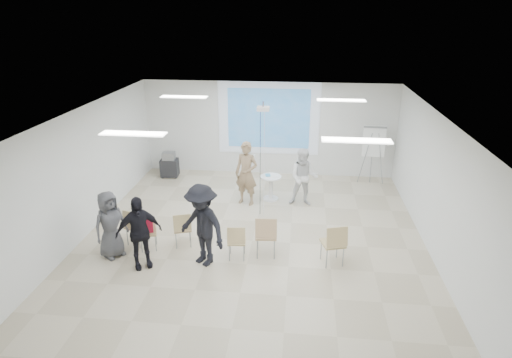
# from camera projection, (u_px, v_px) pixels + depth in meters

# --- Properties ---
(floor) EXTENTS (8.00, 9.00, 0.10)m
(floor) POSITION_uv_depth(u_px,v_px,m) (252.00, 243.00, 10.09)
(floor) COLOR beige
(floor) RESTS_ON ground
(ceiling) EXTENTS (8.00, 9.00, 0.10)m
(ceiling) POSITION_uv_depth(u_px,v_px,m) (252.00, 113.00, 8.94)
(ceiling) COLOR white
(ceiling) RESTS_ON wall_back
(wall_back) EXTENTS (8.00, 0.10, 3.00)m
(wall_back) POSITION_uv_depth(u_px,v_px,m) (269.00, 129.00, 13.71)
(wall_back) COLOR silver
(wall_back) RESTS_ON floor
(wall_left) EXTENTS (0.10, 9.00, 3.00)m
(wall_left) POSITION_uv_depth(u_px,v_px,m) (79.00, 175.00, 9.92)
(wall_left) COLOR silver
(wall_left) RESTS_ON floor
(wall_right) EXTENTS (0.10, 9.00, 3.00)m
(wall_right) POSITION_uv_depth(u_px,v_px,m) (441.00, 190.00, 9.10)
(wall_right) COLOR silver
(wall_right) RESTS_ON floor
(projection_halo) EXTENTS (3.20, 0.01, 2.30)m
(projection_halo) POSITION_uv_depth(u_px,v_px,m) (269.00, 119.00, 13.52)
(projection_halo) COLOR silver
(projection_halo) RESTS_ON wall_back
(projection_image) EXTENTS (2.60, 0.01, 1.90)m
(projection_image) POSITION_uv_depth(u_px,v_px,m) (269.00, 119.00, 13.51)
(projection_image) COLOR teal
(projection_image) RESTS_ON wall_back
(pedestal_table) EXTENTS (0.69, 0.69, 0.74)m
(pedestal_table) POSITION_uv_depth(u_px,v_px,m) (271.00, 186.00, 12.10)
(pedestal_table) COLOR white
(pedestal_table) RESTS_ON floor
(player_left) EXTENTS (0.85, 0.69, 2.02)m
(player_left) POSITION_uv_depth(u_px,v_px,m) (246.00, 169.00, 11.64)
(player_left) COLOR #987C5D
(player_left) RESTS_ON floor
(player_right) EXTENTS (0.89, 0.73, 1.79)m
(player_right) POSITION_uv_depth(u_px,v_px,m) (304.00, 174.00, 11.61)
(player_right) COLOR white
(player_right) RESTS_ON floor
(controller_left) EXTENTS (0.07, 0.13, 0.04)m
(controller_left) POSITION_uv_depth(u_px,v_px,m) (254.00, 156.00, 11.73)
(controller_left) COLOR white
(controller_left) RESTS_ON player_left
(controller_right) EXTENTS (0.05, 0.12, 0.04)m
(controller_right) POSITION_uv_depth(u_px,v_px,m) (298.00, 160.00, 11.75)
(controller_right) COLOR silver
(controller_right) RESTS_ON player_right
(chair_far_left) EXTENTS (0.53, 0.55, 0.89)m
(chair_far_left) POSITION_uv_depth(u_px,v_px,m) (134.00, 224.00, 9.71)
(chair_far_left) COLOR tan
(chair_far_left) RESTS_ON floor
(chair_left_mid) EXTENTS (0.49, 0.51, 0.82)m
(chair_left_mid) POSITION_uv_depth(u_px,v_px,m) (148.00, 231.00, 9.51)
(chair_left_mid) COLOR tan
(chair_left_mid) RESTS_ON floor
(chair_left_inner) EXTENTS (0.51, 0.53, 0.85)m
(chair_left_inner) POSITION_uv_depth(u_px,v_px,m) (182.00, 227.00, 9.65)
(chair_left_inner) COLOR tan
(chair_left_inner) RESTS_ON floor
(chair_center) EXTENTS (0.42, 0.45, 0.82)m
(chair_center) POSITION_uv_depth(u_px,v_px,m) (237.00, 240.00, 9.15)
(chair_center) COLOR tan
(chair_center) RESTS_ON floor
(chair_right_inner) EXTENTS (0.49, 0.53, 0.98)m
(chair_right_inner) POSITION_uv_depth(u_px,v_px,m) (266.00, 233.00, 9.22)
(chair_right_inner) COLOR tan
(chair_right_inner) RESTS_ON floor
(chair_right_far) EXTENTS (0.57, 0.59, 0.96)m
(chair_right_far) POSITION_uv_depth(u_px,v_px,m) (334.00, 242.00, 8.91)
(chair_right_far) COLOR tan
(chair_right_far) RESTS_ON floor
(red_jacket) EXTENTS (0.41, 0.20, 0.38)m
(red_jacket) POSITION_uv_depth(u_px,v_px,m) (143.00, 225.00, 9.28)
(red_jacket) COLOR #AF152E
(red_jacket) RESTS_ON chair_left_mid
(laptop) EXTENTS (0.37, 0.31, 0.02)m
(laptop) POSITION_uv_depth(u_px,v_px,m) (183.00, 227.00, 9.76)
(laptop) COLOR black
(laptop) RESTS_ON chair_left_inner
(audience_left) EXTENTS (1.24, 1.10, 1.83)m
(audience_left) POSITION_uv_depth(u_px,v_px,m) (138.00, 228.00, 8.75)
(audience_left) COLOR black
(audience_left) RESTS_ON floor
(audience_mid) EXTENTS (1.51, 1.33, 2.05)m
(audience_mid) POSITION_uv_depth(u_px,v_px,m) (202.00, 220.00, 8.82)
(audience_mid) COLOR black
(audience_mid) RESTS_ON floor
(audience_outer) EXTENTS (0.93, 0.99, 1.70)m
(audience_outer) POSITION_uv_depth(u_px,v_px,m) (110.00, 221.00, 9.17)
(audience_outer) COLOR #525257
(audience_outer) RESTS_ON floor
(flipchart_easel) EXTENTS (0.79, 0.60, 1.82)m
(flipchart_easel) POSITION_uv_depth(u_px,v_px,m) (374.00, 142.00, 12.89)
(flipchart_easel) COLOR gray
(flipchart_easel) RESTS_ON floor
(av_cart) EXTENTS (0.58, 0.48, 0.82)m
(av_cart) POSITION_uv_depth(u_px,v_px,m) (170.00, 165.00, 13.79)
(av_cart) COLOR black
(av_cart) RESTS_ON floor
(ceiling_projector) EXTENTS (0.30, 0.25, 3.00)m
(ceiling_projector) POSITION_uv_depth(u_px,v_px,m) (263.00, 114.00, 10.44)
(ceiling_projector) COLOR white
(ceiling_projector) RESTS_ON ceiling
(fluor_panel_nw) EXTENTS (1.20, 0.30, 0.02)m
(fluor_panel_nw) POSITION_uv_depth(u_px,v_px,m) (184.00, 97.00, 11.01)
(fluor_panel_nw) COLOR white
(fluor_panel_nw) RESTS_ON ceiling
(fluor_panel_ne) EXTENTS (1.20, 0.30, 0.02)m
(fluor_panel_ne) POSITION_uv_depth(u_px,v_px,m) (341.00, 100.00, 10.61)
(fluor_panel_ne) COLOR white
(fluor_panel_ne) RESTS_ON ceiling
(fluor_panel_sw) EXTENTS (1.20, 0.30, 0.02)m
(fluor_panel_sw) POSITION_uv_depth(u_px,v_px,m) (133.00, 134.00, 7.78)
(fluor_panel_sw) COLOR white
(fluor_panel_sw) RESTS_ON ceiling
(fluor_panel_se) EXTENTS (1.20, 0.30, 0.02)m
(fluor_panel_se) POSITION_uv_depth(u_px,v_px,m) (357.00, 140.00, 7.38)
(fluor_panel_se) COLOR white
(fluor_panel_se) RESTS_ON ceiling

